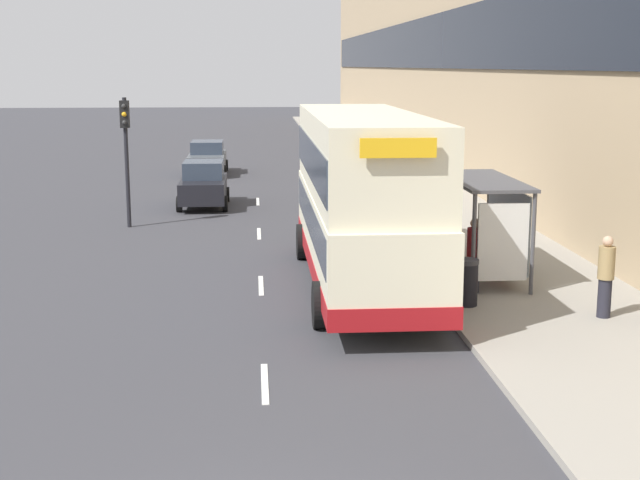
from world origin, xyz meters
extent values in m
cube|color=gray|center=(6.50, 38.50, 0.07)|extent=(5.00, 93.00, 0.14)
cube|color=tan|center=(10.50, 38.50, 7.32)|extent=(3.00, 93.00, 14.64)
cube|color=black|center=(8.96, 38.50, 6.59)|extent=(0.12, 89.28, 2.64)
cube|color=silver|center=(0.00, 5.93, 0.01)|extent=(0.12, 2.00, 0.01)
cube|color=silver|center=(0.00, 12.92, 0.01)|extent=(0.12, 2.00, 0.01)
cube|color=silver|center=(0.00, 19.92, 0.01)|extent=(0.12, 2.00, 0.01)
cube|color=silver|center=(0.00, 26.92, 0.01)|extent=(0.12, 2.00, 0.01)
cube|color=#4C4C51|center=(5.60, 13.06, 2.58)|extent=(1.60, 4.20, 0.08)
cylinder|color=#4C4C51|center=(4.90, 11.06, 1.34)|extent=(0.10, 0.10, 2.40)
cylinder|color=#4C4C51|center=(4.90, 15.06, 1.34)|extent=(0.10, 0.10, 2.40)
cylinder|color=#4C4C51|center=(6.30, 11.06, 1.34)|extent=(0.10, 0.10, 2.40)
cylinder|color=#4C4C51|center=(6.30, 15.06, 1.34)|extent=(0.10, 0.10, 2.40)
cube|color=#99A8B2|center=(6.27, 13.06, 1.46)|extent=(0.04, 3.68, 1.92)
cube|color=white|center=(5.60, 11.12, 1.39)|extent=(1.19, 0.10, 1.82)
cube|color=maroon|center=(5.85, 13.06, 0.59)|extent=(0.36, 2.80, 0.08)
cube|color=beige|center=(2.48, 12.43, 1.43)|extent=(2.55, 10.48, 1.85)
cube|color=beige|center=(2.48, 12.43, 3.33)|extent=(2.50, 10.16, 1.95)
cube|color=maroon|center=(2.48, 12.43, 0.72)|extent=(2.58, 10.53, 0.45)
cube|color=#2D3847|center=(2.48, 12.43, 1.79)|extent=(2.58, 9.85, 0.81)
cube|color=#2D3847|center=(2.48, 12.43, 3.23)|extent=(2.55, 9.85, 0.94)
cube|color=yellow|center=(2.48, 7.21, 3.95)|extent=(1.40, 0.08, 0.36)
cylinder|color=black|center=(1.20, 15.99, 0.50)|extent=(0.30, 1.00, 1.00)
cylinder|color=black|center=(3.75, 15.99, 0.50)|extent=(0.30, 1.00, 1.00)
cylinder|color=black|center=(1.20, 9.18, 0.50)|extent=(0.30, 1.00, 1.00)
cylinder|color=black|center=(3.75, 9.18, 0.50)|extent=(0.30, 1.00, 1.00)
cube|color=black|center=(-2.10, 25.78, 0.70)|extent=(1.71, 3.92, 0.80)
cube|color=#2D3847|center=(-2.10, 25.98, 1.43)|extent=(1.50, 1.88, 0.66)
cylinder|color=black|center=(-1.24, 24.57, 0.30)|extent=(0.20, 0.60, 0.60)
cylinder|color=black|center=(-2.95, 24.57, 0.30)|extent=(0.20, 0.60, 0.60)
cylinder|color=black|center=(-1.24, 27.00, 0.30)|extent=(0.20, 0.60, 0.60)
cylinder|color=black|center=(-2.95, 27.00, 0.30)|extent=(0.20, 0.60, 0.60)
cube|color=#4C5156|center=(-2.48, 36.38, 0.67)|extent=(1.79, 4.29, 0.75)
cube|color=#2D3847|center=(-2.48, 36.60, 1.35)|extent=(1.58, 2.06, 0.61)
cylinder|color=black|center=(-1.59, 35.05, 0.30)|extent=(0.20, 0.60, 0.60)
cylinder|color=black|center=(-3.38, 35.05, 0.30)|extent=(0.20, 0.60, 0.60)
cylinder|color=black|center=(-1.59, 37.71, 0.30)|extent=(0.20, 0.60, 0.60)
cylinder|color=black|center=(-3.38, 37.71, 0.30)|extent=(0.20, 0.60, 0.60)
cylinder|color=#23232D|center=(5.00, 11.36, 0.56)|extent=(0.29, 0.29, 0.84)
cylinder|color=maroon|center=(5.00, 11.36, 1.33)|extent=(0.35, 0.35, 0.70)
sphere|color=tan|center=(5.00, 11.36, 1.80)|extent=(0.23, 0.23, 0.23)
cylinder|color=#23232D|center=(4.94, 14.88, 0.55)|extent=(0.28, 0.28, 0.83)
cylinder|color=navy|center=(4.94, 14.88, 1.31)|extent=(0.35, 0.35, 0.69)
sphere|color=tan|center=(4.94, 14.88, 1.77)|extent=(0.22, 0.22, 0.22)
cylinder|color=#23232D|center=(7.26, 9.06, 0.56)|extent=(0.29, 0.29, 0.84)
cylinder|color=#997F51|center=(7.26, 9.06, 1.33)|extent=(0.35, 0.35, 0.70)
sphere|color=tan|center=(7.26, 9.06, 1.79)|extent=(0.23, 0.23, 0.23)
cylinder|color=#23232D|center=(6.60, 13.76, 0.56)|extent=(0.29, 0.29, 0.84)
cylinder|color=#337260|center=(6.60, 13.76, 1.33)|extent=(0.35, 0.35, 0.70)
sphere|color=tan|center=(6.60, 13.76, 1.80)|extent=(0.23, 0.23, 0.23)
cylinder|color=black|center=(4.55, 10.23, 0.61)|extent=(0.52, 0.52, 0.95)
cylinder|color=#2D2D33|center=(4.55, 10.23, 1.14)|extent=(0.55, 0.55, 0.10)
cylinder|color=black|center=(-4.40, 21.51, 2.19)|extent=(0.14, 0.14, 4.37)
cube|color=black|center=(-4.40, 21.46, 3.82)|extent=(0.30, 0.24, 0.90)
sphere|color=#2D2D2D|center=(-4.40, 21.34, 4.09)|extent=(0.16, 0.16, 0.16)
sphere|color=#F2A519|center=(-4.40, 21.34, 3.82)|extent=(0.16, 0.16, 0.16)
sphere|color=#2D2D2D|center=(-4.40, 21.34, 3.55)|extent=(0.16, 0.16, 0.16)
camera|label=1|loc=(-0.13, -8.75, 5.42)|focal=50.00mm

